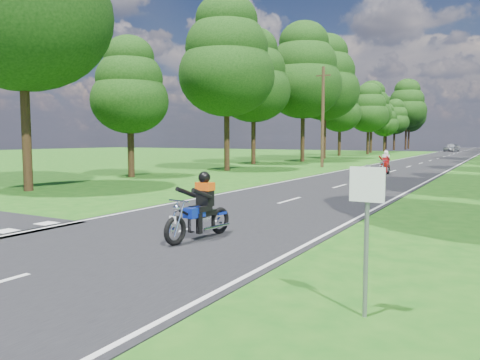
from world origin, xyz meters
The scene contains 9 objects.
ground centered at (0.00, 0.00, 0.00)m, with size 160.00×160.00×0.00m, color #185112.
main_road centered at (0.00, 50.00, 0.01)m, with size 7.00×140.00×0.02m, color black.
road_markings centered at (-0.14, 48.13, 0.02)m, with size 7.40×140.00×0.01m.
treeline centered at (1.43, 60.06, 8.25)m, with size 40.00×115.35×14.78m.
telegraph_pole centered at (-6.00, 28.00, 4.07)m, with size 1.20×0.26×8.00m.
road_sign centered at (5.50, -2.01, 1.34)m, with size 0.45×0.07×2.00m.
rider_near_blue centered at (0.93, 0.75, 0.80)m, with size 0.62×1.87×1.56m, color #0E259C, non-canonical shape.
rider_far_red centered at (0.26, 22.27, 0.79)m, with size 0.62×1.85×1.54m, color #98150B, non-canonical shape.
distant_car centered at (-1.63, 81.33, 0.75)m, with size 1.72×4.28×1.46m, color #A8ABAF.
Camera 1 is at (7.05, -7.98, 2.34)m, focal length 35.00 mm.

